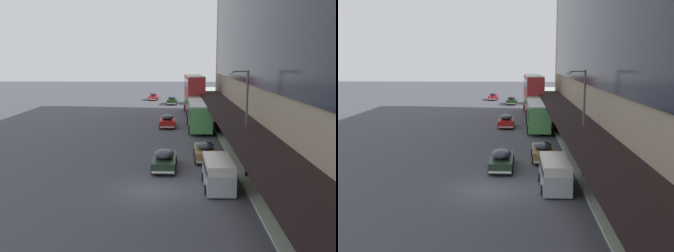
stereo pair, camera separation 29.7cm
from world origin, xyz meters
TOP-DOWN VIEW (x-y plane):
  - ground at (0.00, 0.00)m, footprint 240.00×240.00m
  - sidewalk_kerb at (11.00, 0.00)m, footprint 10.00×180.00m
  - transit_bus_kerbside_front at (4.20, 34.98)m, footprint 2.99×9.75m
  - transit_bus_kerbside_rear at (4.23, 21.70)m, footprint 2.69×10.07m
  - sedan_oncoming_rear at (4.18, 48.52)m, footprint 2.08×4.61m
  - sedan_trailing_near at (0.41, 22.87)m, footprint 2.02×4.29m
  - sedan_oncoming_front at (-3.33, 54.89)m, footprint 1.91×4.80m
  - sedan_trailing_mid at (0.64, 4.96)m, footprint 1.90×4.63m
  - sedan_lead_near at (0.66, 47.27)m, footprint 2.02×4.94m
  - sedan_second_near at (3.94, 7.62)m, footprint 1.84×4.34m
  - vw_van at (4.27, 0.75)m, footprint 1.93×4.56m
  - pedestrian_at_kerb at (6.52, 2.81)m, footprint 0.33×0.62m
  - street_lamp at (6.54, 4.53)m, footprint 1.50×0.28m

SIDE VIEW (x-z plane):
  - ground at x=0.00m, z-range 0.00..0.00m
  - sidewalk_kerb at x=11.00m, z-range 0.00..0.15m
  - sedan_oncoming_front at x=-3.33m, z-range 0.00..1.48m
  - sedan_trailing_mid at x=0.64m, z-range -0.01..1.51m
  - sedan_oncoming_rear at x=4.18m, z-range 0.00..1.50m
  - sedan_lead_near at x=0.66m, z-range -0.01..1.55m
  - sedan_second_near at x=3.94m, z-range -0.01..1.56m
  - sedan_trailing_near at x=0.41m, z-range -0.01..1.59m
  - vw_van at x=4.27m, z-range 0.12..2.08m
  - pedestrian_at_kerb at x=6.52m, z-range 0.25..2.11m
  - transit_bus_kerbside_rear at x=4.23m, z-range 0.24..3.55m
  - transit_bus_kerbside_front at x=4.20m, z-range 0.24..6.15m
  - street_lamp at x=6.54m, z-range 0.72..8.11m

